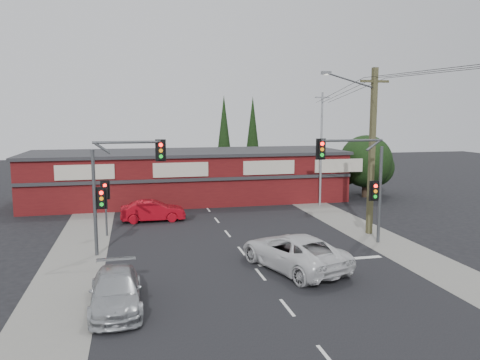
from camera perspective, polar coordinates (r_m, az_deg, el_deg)
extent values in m
plane|color=black|center=(24.32, 0.76, -9.36)|extent=(120.00, 120.00, 0.00)
cube|color=black|center=(29.02, -1.58, -6.49)|extent=(14.00, 70.00, 0.01)
cube|color=gray|center=(28.65, -18.63, -7.09)|extent=(3.00, 70.00, 0.02)
cube|color=gray|center=(31.74, 13.71, -5.46)|extent=(3.00, 70.00, 0.02)
cube|color=silver|center=(24.01, 9.89, -9.67)|extent=(6.50, 0.35, 0.01)
imported|color=silver|center=(22.48, 6.53, -8.65)|extent=(4.52, 6.53, 1.66)
imported|color=#ACAFB2|center=(18.61, -14.89, -12.94)|extent=(1.99, 4.68, 1.35)
imported|color=#AD0A16|center=(32.65, -10.56, -3.73)|extent=(4.34, 1.52, 1.43)
cube|color=silver|center=(15.17, 10.66, -20.55)|extent=(0.12, 1.60, 0.01)
cube|color=silver|center=(18.37, 5.77, -15.20)|extent=(0.12, 1.60, 0.01)
cube|color=silver|center=(21.77, 2.51, -11.42)|extent=(0.12, 1.60, 0.01)
cube|color=silver|center=(25.28, 0.20, -8.65)|extent=(0.12, 1.60, 0.01)
cube|color=silver|center=(28.87, -1.52, -6.55)|extent=(0.12, 1.60, 0.01)
cube|color=silver|center=(32.51, -2.85, -4.91)|extent=(0.12, 1.60, 0.01)
cube|color=silver|center=(36.18, -3.90, -3.60)|extent=(0.12, 1.60, 0.01)
cube|color=#4F0F12|center=(40.16, -6.35, 0.38)|extent=(26.00, 8.00, 4.00)
cube|color=#2D2D30|center=(39.94, -6.40, 3.37)|extent=(26.40, 8.40, 0.25)
cube|color=beige|center=(35.93, -18.40, 0.91)|extent=(4.20, 0.12, 1.10)
cube|color=beige|center=(35.93, -7.22, 1.25)|extent=(4.20, 0.12, 1.10)
cube|color=beige|center=(37.26, 3.55, 1.54)|extent=(4.20, 0.12, 1.10)
cube|color=beige|center=(39.37, 11.96, 1.72)|extent=(4.20, 0.12, 1.10)
cube|color=#2D2D30|center=(36.09, -5.61, 0.03)|extent=(26.00, 0.15, 0.25)
cylinder|color=#2D2116|center=(43.02, 14.97, -0.82)|extent=(0.50, 0.50, 1.80)
sphere|color=black|center=(42.74, 15.08, 2.23)|extent=(4.60, 4.60, 4.60)
sphere|color=black|center=(44.40, 16.16, 1.48)|extent=(3.40, 3.40, 3.40)
sphere|color=black|center=(43.49, 12.67, 1.21)|extent=(2.80, 2.80, 2.80)
cylinder|color=#2D2116|center=(47.83, -1.93, 0.42)|extent=(0.24, 0.24, 2.00)
cone|color=black|center=(47.46, -1.96, 5.81)|extent=(1.80, 1.80, 7.50)
cylinder|color=#2D2116|center=(50.53, 1.53, 0.82)|extent=(0.24, 0.24, 2.00)
cone|color=black|center=(50.18, 1.55, 5.93)|extent=(1.80, 1.80, 7.50)
cylinder|color=#47494C|center=(25.05, -17.30, -2.73)|extent=(0.18, 0.18, 5.50)
cylinder|color=#47494C|center=(24.61, -13.63, 4.50)|extent=(3.40, 0.14, 0.14)
cylinder|color=#47494C|center=(24.67, -16.38, 3.71)|extent=(0.82, 0.14, 0.63)
cube|color=black|center=(24.68, -9.64, 3.57)|extent=(0.32, 0.22, 0.95)
cube|color=black|center=(24.75, -9.65, 3.58)|extent=(0.55, 0.04, 1.15)
cylinder|color=#FF0C07|center=(24.53, -9.64, 4.25)|extent=(0.20, 0.06, 0.20)
cylinder|color=orange|center=(24.55, -9.62, 3.55)|extent=(0.20, 0.06, 0.20)
cylinder|color=#0CE526|center=(24.57, -9.61, 2.85)|extent=(0.20, 0.06, 0.20)
cube|color=black|center=(24.98, -16.52, -2.14)|extent=(0.32, 0.22, 0.95)
cube|color=black|center=(25.05, -16.51, -2.12)|extent=(0.55, 0.04, 1.15)
cylinder|color=#FF0C07|center=(24.81, -16.56, -1.51)|extent=(0.20, 0.06, 0.20)
cylinder|color=orange|center=(24.86, -16.54, -2.19)|extent=(0.20, 0.06, 0.20)
cylinder|color=#0CE526|center=(24.91, -16.51, -2.87)|extent=(0.20, 0.06, 0.20)
cylinder|color=#47494C|center=(27.52, 16.68, -1.78)|extent=(0.18, 0.18, 5.50)
cylinder|color=#47494C|center=(26.34, 13.52, 4.71)|extent=(3.60, 0.14, 0.14)
cylinder|color=#47494C|center=(26.94, 15.91, 4.05)|extent=(0.82, 0.14, 0.63)
cube|color=black|center=(25.62, 9.87, 3.72)|extent=(0.32, 0.22, 0.95)
cube|color=black|center=(25.69, 9.81, 3.73)|extent=(0.55, 0.04, 1.15)
cylinder|color=#FF0C07|center=(25.48, 10.00, 4.37)|extent=(0.20, 0.06, 0.20)
cylinder|color=orange|center=(25.50, 9.99, 3.70)|extent=(0.20, 0.06, 0.20)
cylinder|color=#0CE526|center=(25.52, 9.97, 3.03)|extent=(0.20, 0.06, 0.20)
cube|color=black|center=(27.31, 16.06, -1.29)|extent=(0.32, 0.22, 0.95)
cube|color=black|center=(27.37, 15.99, -1.27)|extent=(0.55, 0.04, 1.15)
cylinder|color=#FF0C07|center=(27.15, 16.22, -0.71)|extent=(0.20, 0.06, 0.20)
cylinder|color=orange|center=(27.19, 16.19, -1.33)|extent=(0.20, 0.06, 0.20)
cylinder|color=#0CE526|center=(27.24, 16.17, -1.96)|extent=(0.20, 0.06, 0.20)
cylinder|color=#47494C|center=(29.19, -16.02, -3.71)|extent=(0.12, 0.12, 3.00)
cube|color=black|center=(28.96, -16.12, -1.19)|extent=(0.32, 0.22, 0.95)
cube|color=black|center=(29.03, -16.11, -1.16)|extent=(0.55, 0.04, 1.15)
cylinder|color=#FF0C07|center=(28.79, -16.15, -0.64)|extent=(0.20, 0.06, 0.20)
cylinder|color=orange|center=(28.83, -16.13, -1.23)|extent=(0.20, 0.06, 0.20)
cylinder|color=#0CE526|center=(28.88, -16.11, -1.81)|extent=(0.20, 0.06, 0.20)
cube|color=brown|center=(29.23, 15.78, 3.25)|extent=(0.30, 0.30, 10.00)
cube|color=brown|center=(29.21, 16.10, 11.49)|extent=(1.80, 0.14, 0.14)
cylinder|color=#47494C|center=(28.35, 13.35, 11.70)|extent=(3.23, 0.39, 0.89)
cube|color=slate|center=(27.58, 10.46, 12.73)|extent=(0.55, 0.25, 0.18)
cylinder|color=silver|center=(27.57, 10.45, 12.52)|extent=(0.28, 0.28, 0.05)
cylinder|color=gray|center=(37.58, 9.86, 3.63)|extent=(0.16, 0.16, 9.00)
cube|color=gray|center=(37.51, 10.01, 9.89)|extent=(1.20, 0.10, 0.10)
cylinder|color=black|center=(33.06, 11.71, 10.48)|extent=(0.73, 9.01, 1.22)
cylinder|color=black|center=(33.31, 12.66, 10.43)|extent=(0.52, 9.00, 1.22)
cylinder|color=black|center=(33.56, 13.59, 10.38)|extent=(0.31, 9.00, 1.22)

